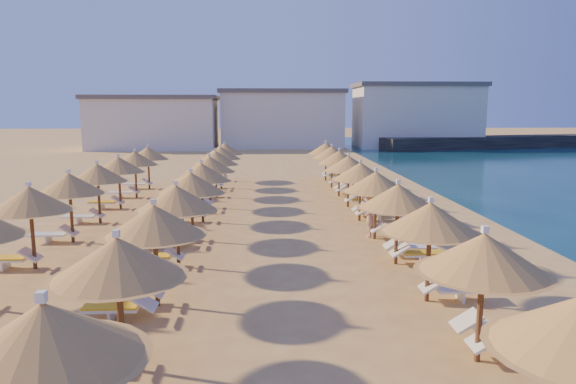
{
  "coord_description": "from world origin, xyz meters",
  "views": [
    {
      "loc": [
        -0.15,
        -18.54,
        5.01
      ],
      "look_at": [
        0.86,
        4.0,
        1.3
      ],
      "focal_mm": 32.0,
      "sensor_mm": 36.0,
      "label": 1
    }
  ],
  "objects_px": {
    "parasol_row_west": "(191,184)",
    "beachgoer_a": "(370,217)",
    "parasol_row_east": "(376,183)",
    "beachgoer_b": "(366,200)",
    "beachgoer_c": "(358,186)",
    "jetty": "(492,142)"
  },
  "relations": [
    {
      "from": "jetty",
      "to": "beachgoer_a",
      "type": "height_order",
      "value": "beachgoer_a"
    },
    {
      "from": "parasol_row_east",
      "to": "beachgoer_a",
      "type": "height_order",
      "value": "parasol_row_east"
    },
    {
      "from": "jetty",
      "to": "beachgoer_c",
      "type": "xyz_separation_m",
      "value": [
        -23.53,
        -36.04,
        0.03
      ]
    },
    {
      "from": "beachgoer_c",
      "to": "beachgoer_b",
      "type": "bearing_deg",
      "value": -35.15
    },
    {
      "from": "jetty",
      "to": "parasol_row_west",
      "type": "bearing_deg",
      "value": -139.55
    },
    {
      "from": "jetty",
      "to": "beachgoer_a",
      "type": "xyz_separation_m",
      "value": [
        -24.52,
        -44.07,
        0.05
      ]
    },
    {
      "from": "jetty",
      "to": "parasol_row_east",
      "type": "distance_m",
      "value": 50.66
    },
    {
      "from": "parasol_row_east",
      "to": "beachgoer_b",
      "type": "distance_m",
      "value": 4.45
    },
    {
      "from": "beachgoer_a",
      "to": "beachgoer_c",
      "type": "bearing_deg",
      "value": -175.55
    },
    {
      "from": "parasol_row_west",
      "to": "beachgoer_a",
      "type": "bearing_deg",
      "value": 2.6
    },
    {
      "from": "parasol_row_west",
      "to": "beachgoer_b",
      "type": "xyz_separation_m",
      "value": [
        7.48,
        4.19,
        -1.4
      ]
    },
    {
      "from": "parasol_row_west",
      "to": "beachgoer_a",
      "type": "distance_m",
      "value": 6.99
    },
    {
      "from": "parasol_row_east",
      "to": "beachgoer_c",
      "type": "distance_m",
      "value": 8.5
    },
    {
      "from": "beachgoer_b",
      "to": "beachgoer_c",
      "type": "bearing_deg",
      "value": 156.22
    },
    {
      "from": "parasol_row_east",
      "to": "parasol_row_west",
      "type": "xyz_separation_m",
      "value": [
        -6.99,
        0.0,
        0.0
      ]
    },
    {
      "from": "jetty",
      "to": "parasol_row_west",
      "type": "height_order",
      "value": "parasol_row_west"
    },
    {
      "from": "parasol_row_east",
      "to": "beachgoer_a",
      "type": "xyz_separation_m",
      "value": [
        -0.14,
        0.31,
        -1.39
      ]
    },
    {
      "from": "beachgoer_b",
      "to": "beachgoer_a",
      "type": "distance_m",
      "value": 3.93
    },
    {
      "from": "jetty",
      "to": "parasol_row_west",
      "type": "relative_size",
      "value": 0.86
    },
    {
      "from": "beachgoer_c",
      "to": "jetty",
      "type": "bearing_deg",
      "value": 116.57
    },
    {
      "from": "jetty",
      "to": "beachgoer_c",
      "type": "relative_size",
      "value": 19.16
    },
    {
      "from": "parasol_row_east",
      "to": "beachgoer_c",
      "type": "xyz_separation_m",
      "value": [
        0.85,
        8.34,
        -1.4
      ]
    }
  ]
}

